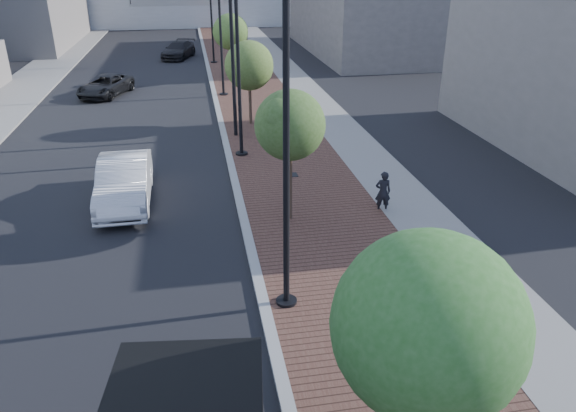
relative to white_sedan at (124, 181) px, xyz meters
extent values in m
cube|color=#4C2D23|center=(7.70, 22.35, -0.79)|extent=(7.00, 140.00, 0.12)
cube|color=slate|center=(10.40, 22.35, -0.79)|extent=(2.40, 140.00, 0.13)
cube|color=gray|center=(4.20, 22.35, -0.78)|extent=(0.30, 140.00, 0.14)
cube|color=slate|center=(-8.80, 22.35, -0.79)|extent=(4.00, 140.00, 0.12)
imported|color=silver|center=(0.00, 0.00, 0.00)|extent=(1.87, 5.20, 1.71)
imported|color=black|center=(-2.88, 17.95, -0.19)|extent=(3.73, 5.22, 1.32)
imported|color=black|center=(1.82, 31.77, -0.13)|extent=(3.49, 5.37, 1.45)
imported|color=black|center=(9.23, -2.49, -0.07)|extent=(0.61, 0.44, 1.56)
cylinder|color=black|center=(4.80, -7.65, -0.75)|extent=(0.56, 0.56, 0.20)
cylinder|color=black|center=(4.80, -7.65, 3.77)|extent=(0.16, 0.16, 9.00)
cylinder|color=black|center=(4.80, 4.35, -0.75)|extent=(0.56, 0.56, 0.20)
cylinder|color=black|center=(4.80, 4.35, 3.77)|extent=(0.16, 0.16, 9.00)
cylinder|color=black|center=(4.80, 16.35, -0.75)|extent=(0.56, 0.56, 0.20)
cylinder|color=black|center=(4.80, 16.35, 3.77)|extent=(0.16, 0.16, 9.00)
cylinder|color=black|center=(4.80, 28.35, -0.75)|extent=(0.56, 0.56, 0.20)
cylinder|color=black|center=(4.80, 28.35, 3.77)|extent=(0.16, 0.16, 9.00)
cylinder|color=black|center=(4.80, 7.35, 3.15)|extent=(0.18, 0.18, 8.00)
sphere|color=#285C1F|center=(5.80, -13.65, 2.87)|extent=(2.82, 2.82, 2.82)
sphere|color=#285C1F|center=(6.20, -13.35, 2.62)|extent=(1.97, 1.97, 1.97)
sphere|color=#285C1F|center=(5.50, -13.95, 3.22)|extent=(1.69, 1.69, 1.69)
cylinder|color=#382619|center=(5.80, -2.65, 0.78)|extent=(0.16, 0.16, 3.26)
sphere|color=#314F1B|center=(5.80, -2.65, 2.64)|extent=(2.34, 2.34, 2.34)
sphere|color=#314F1B|center=(6.20, -2.35, 2.40)|extent=(1.64, 1.64, 1.64)
sphere|color=#314F1B|center=(5.50, -2.95, 2.96)|extent=(1.40, 1.40, 1.40)
cylinder|color=#382619|center=(5.80, 9.35, 0.66)|extent=(0.16, 0.16, 3.02)
sphere|color=#425C1F|center=(5.80, 9.35, 2.39)|extent=(2.58, 2.58, 2.58)
sphere|color=#425C1F|center=(6.20, 9.65, 2.17)|extent=(1.81, 1.81, 1.81)
sphere|color=#425C1F|center=(5.50, 9.05, 2.69)|extent=(1.55, 1.55, 1.55)
cylinder|color=#382619|center=(5.80, 21.35, 0.77)|extent=(0.16, 0.16, 3.25)
sphere|color=#3C5B1F|center=(5.80, 21.35, 2.63)|extent=(2.56, 2.56, 2.56)
sphere|color=#3C5B1F|center=(6.20, 21.65, 2.40)|extent=(1.79, 1.79, 1.79)
sphere|color=#3C5B1F|center=(5.50, 21.05, 2.95)|extent=(1.53, 1.53, 1.53)
cube|color=#5F5955|center=(20.20, 32.35, 3.15)|extent=(12.00, 22.00, 8.00)
cube|color=black|center=(6.60, -9.65, -0.72)|extent=(0.50, 0.50, 0.02)
cube|color=black|center=(6.60, 1.35, -0.72)|extent=(0.50, 0.50, 0.02)
camera|label=1|loc=(2.72, -19.48, 7.67)|focal=33.80mm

